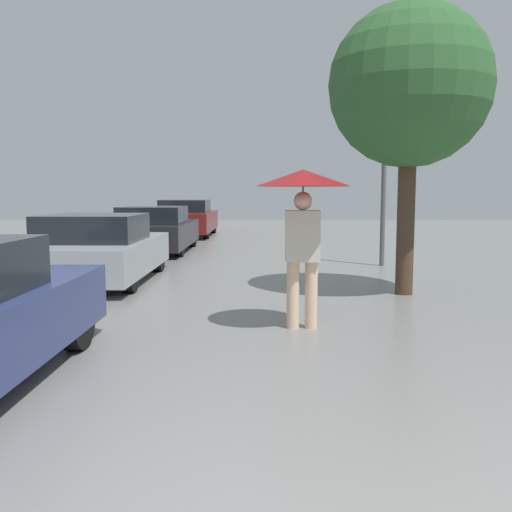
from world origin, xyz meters
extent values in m
cylinder|color=beige|center=(-0.17, 4.44, 0.39)|extent=(0.14, 0.14, 0.77)
cylinder|color=beige|center=(0.04, 4.44, 0.39)|extent=(0.14, 0.14, 0.77)
cube|color=beige|center=(-0.06, 4.44, 1.06)|extent=(0.39, 0.22, 0.58)
sphere|color=beige|center=(-0.06, 4.44, 1.45)|extent=(0.21, 0.21, 0.21)
cylinder|color=#515456|center=(-0.06, 4.44, 1.31)|extent=(0.02, 0.02, 0.62)
cone|color=maroon|center=(-0.06, 4.44, 1.71)|extent=(1.07, 1.07, 0.19)
cylinder|color=black|center=(-2.35, 3.53, 0.34)|extent=(0.18, 0.68, 0.68)
cube|color=#9EA3A8|center=(-3.41, 7.92, 0.44)|extent=(1.86, 3.86, 0.56)
cube|color=black|center=(-3.41, 7.73, 0.95)|extent=(1.58, 1.74, 0.45)
cylinder|color=black|center=(-4.25, 9.12, 0.30)|extent=(0.18, 0.59, 0.59)
cylinder|color=black|center=(-2.58, 9.12, 0.30)|extent=(0.18, 0.59, 0.59)
cylinder|color=black|center=(-4.25, 6.73, 0.30)|extent=(0.18, 0.59, 0.59)
cylinder|color=black|center=(-2.58, 6.73, 0.30)|extent=(0.18, 0.59, 0.59)
cube|color=black|center=(-3.36, 12.98, 0.46)|extent=(1.84, 4.14, 0.59)
cube|color=black|center=(-3.36, 12.77, 0.97)|extent=(1.57, 1.86, 0.43)
cylinder|color=black|center=(-4.19, 14.27, 0.29)|extent=(0.18, 0.58, 0.58)
cylinder|color=black|center=(-2.53, 14.27, 0.29)|extent=(0.18, 0.58, 0.58)
cylinder|color=black|center=(-4.19, 11.70, 0.29)|extent=(0.18, 0.58, 0.58)
cylinder|color=black|center=(-2.53, 11.70, 0.29)|extent=(0.18, 0.58, 0.58)
cube|color=maroon|center=(-3.26, 18.42, 0.52)|extent=(1.90, 4.50, 0.67)
cube|color=black|center=(-3.26, 18.19, 1.07)|extent=(1.61, 2.03, 0.43)
cylinder|color=black|center=(-4.12, 19.81, 0.34)|extent=(0.18, 0.67, 0.67)
cylinder|color=black|center=(-2.41, 19.81, 0.34)|extent=(0.18, 0.67, 0.67)
cylinder|color=black|center=(-4.12, 17.02, 0.34)|extent=(0.18, 0.67, 0.67)
cylinder|color=black|center=(-2.41, 17.02, 0.34)|extent=(0.18, 0.67, 0.67)
cylinder|color=#473323|center=(1.65, 6.67, 1.23)|extent=(0.26, 0.26, 2.45)
sphere|color=#2D5B2D|center=(1.65, 6.67, 3.11)|extent=(2.40, 2.40, 2.40)
cylinder|color=#515456|center=(2.01, 10.04, 2.08)|extent=(0.10, 0.10, 4.16)
sphere|color=beige|center=(2.01, 10.04, 4.28)|extent=(0.38, 0.38, 0.38)
camera|label=1|loc=(-0.51, -1.97, 1.55)|focal=40.00mm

